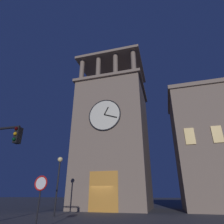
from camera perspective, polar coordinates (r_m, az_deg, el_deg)
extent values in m
plane|color=#424247|center=(21.96, -2.88, -28.03)|extent=(200.00, 200.00, 0.00)
cube|color=gray|center=(26.40, 0.58, -9.59)|extent=(8.90, 8.77, 16.21)
cube|color=gray|center=(29.55, 0.51, 6.22)|extent=(9.50, 9.37, 0.40)
cylinder|color=gray|center=(26.97, 6.53, 14.83)|extent=(0.70, 0.70, 3.58)
cylinder|color=gray|center=(27.35, 1.06, 14.03)|extent=(0.70, 0.70, 3.58)
cylinder|color=gray|center=(27.96, -4.18, 13.13)|extent=(0.70, 0.70, 3.58)
cylinder|color=gray|center=(28.78, -9.12, 12.19)|extent=(0.70, 0.70, 3.58)
cylinder|color=gray|center=(33.19, 8.69, 6.86)|extent=(0.70, 0.70, 3.58)
cylinder|color=gray|center=(33.50, 4.32, 6.32)|extent=(0.70, 0.70, 3.58)
cylinder|color=gray|center=(34.00, 0.06, 5.76)|extent=(0.70, 0.70, 3.58)
cylinder|color=gray|center=(34.68, -4.05, 5.19)|extent=(0.70, 0.70, 3.58)
cube|color=gray|center=(31.73, 0.48, 12.45)|extent=(9.50, 9.37, 0.40)
cylinder|color=black|center=(32.81, 0.47, 14.97)|extent=(0.12, 0.12, 3.17)
cylinder|color=silver|center=(23.15, -2.28, -0.88)|extent=(3.96, 0.12, 3.96)
torus|color=black|center=(23.14, -2.30, -0.86)|extent=(4.12, 0.16, 4.12)
cube|color=black|center=(23.19, -1.74, 0.37)|extent=(0.62, 0.06, 1.02)
cube|color=black|center=(22.75, -0.46, -1.21)|extent=(1.63, 0.06, 0.65)
cube|color=orange|center=(21.44, -2.59, -22.79)|extent=(3.20, 0.24, 4.00)
cube|color=#E0B259|center=(22.47, 29.29, -5.88)|extent=(1.00, 0.12, 1.80)
cube|color=#E0B259|center=(21.96, 22.51, -6.77)|extent=(1.00, 0.12, 1.80)
cube|color=black|center=(9.70, -26.63, -6.37)|extent=(0.22, 0.30, 0.75)
sphere|color=#360505|center=(9.65, -27.01, -4.48)|extent=(0.16, 0.16, 0.16)
sphere|color=orange|center=(9.58, -27.29, -5.89)|extent=(0.16, 0.16, 0.16)
sphere|color=#063316|center=(9.52, -27.57, -7.31)|extent=(0.16, 0.16, 0.16)
cylinder|color=black|center=(17.98, -16.32, -21.21)|extent=(0.14, 0.14, 4.35)
sphere|color=#F9DB8C|center=(18.20, -15.44, -13.70)|extent=(0.44, 0.44, 0.44)
cylinder|color=black|center=(11.46, -21.40, -24.77)|extent=(0.08, 0.08, 2.31)
cylinder|color=white|center=(11.43, -20.70, -19.53)|extent=(0.70, 0.04, 0.70)
torus|color=red|center=(11.41, -20.76, -19.51)|extent=(0.78, 0.08, 0.78)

